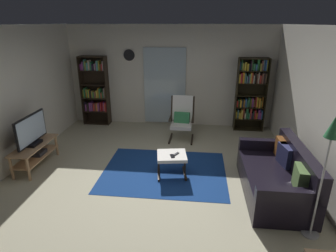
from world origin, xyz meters
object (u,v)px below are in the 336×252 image
leather_sofa (277,177)px  floor_lamp_by_sofa (330,144)px  cell_phone (172,156)px  wall_clock (129,55)px  television (31,131)px  ottoman (172,158)px  bookshelf_near_sofa (251,92)px  bookshelf_near_tv (95,90)px  tv_stand (36,152)px  lounge_armchair (182,117)px  tv_remote (176,154)px

leather_sofa → floor_lamp_by_sofa: bearing=-76.9°
cell_phone → wall_clock: size_ratio=0.48×
television → ottoman: size_ratio=1.56×
bookshelf_near_sofa → floor_lamp_by_sofa: bookshelf_near_sofa is taller
bookshelf_near_tv → ottoman: 3.52m
leather_sofa → ottoman: size_ratio=3.04×
bookshelf_near_sofa → floor_lamp_by_sofa: (0.23, -3.89, 0.31)m
bookshelf_near_sofa → television: bearing=-150.2°
floor_lamp_by_sofa → ottoman: bearing=145.9°
tv_stand → cell_phone: (2.66, -0.13, 0.12)m
bookshelf_near_tv → lounge_armchair: (2.39, -0.82, -0.41)m
bookshelf_near_sofa → lounge_armchair: bookshelf_near_sofa is taller
bookshelf_near_sofa → cell_phone: (-1.73, -2.63, -0.57)m
tv_stand → wall_clock: size_ratio=3.89×
bookshelf_near_tv → ottoman: size_ratio=3.11×
television → wall_clock: bearing=64.5°
lounge_armchair → ottoman: 1.77m
leather_sofa → tv_remote: leather_sofa is taller
bookshelf_near_tv → floor_lamp_by_sofa: bearing=-42.4°
wall_clock → leather_sofa: bearing=-44.7°
bookshelf_near_tv → cell_phone: 3.57m
tv_remote → floor_lamp_by_sofa: 2.49m
lounge_armchair → cell_phone: bearing=-91.7°
leather_sofa → wall_clock: size_ratio=6.16×
floor_lamp_by_sofa → leather_sofa: bearing=103.1°
television → wall_clock: size_ratio=3.17×
tv_stand → wall_clock: wall_clock is taller
lounge_armchair → floor_lamp_by_sofa: (1.90, -3.10, 0.77)m
tv_stand → floor_lamp_by_sofa: (4.62, -1.39, 1.00)m
tv_stand → tv_remote: size_ratio=7.84×
floor_lamp_by_sofa → bookshelf_near_sofa: bearing=93.3°
cell_phone → tv_remote: bearing=36.3°
ottoman → tv_remote: size_ratio=4.09×
television → bookshelf_near_tv: (0.32, 2.54, 0.21)m
lounge_armchair → tv_stand: bearing=-147.8°
cell_phone → tv_stand: bearing=160.5°
leather_sofa → bookshelf_near_sofa: bearing=90.1°
television → ottoman: (2.64, -0.04, -0.39)m
bookshelf_near_sofa → tv_remote: bookshelf_near_sofa is taller
lounge_armchair → tv_remote: (0.00, -1.76, -0.11)m
television → bookshelf_near_tv: size_ratio=0.50×
wall_clock → floor_lamp_by_sofa: bearing=-50.4°
television → lounge_armchair: bearing=32.4°
leather_sofa → floor_lamp_by_sofa: 1.39m
tv_stand → tv_remote: tv_stand is taller
tv_stand → cell_phone: bearing=-2.8°
floor_lamp_by_sofa → tv_remote: bearing=144.8°
leather_sofa → floor_lamp_by_sofa: (0.22, -0.94, 1.00)m
television → floor_lamp_by_sofa: 4.85m
floor_lamp_by_sofa → bookshelf_near_tv: bearing=137.6°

